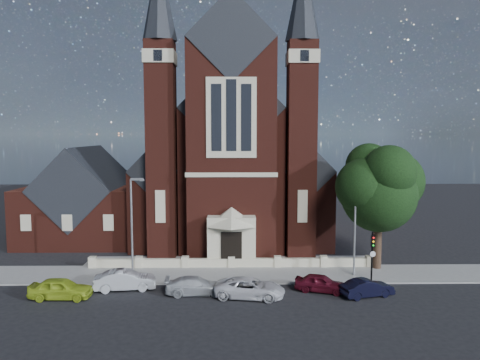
% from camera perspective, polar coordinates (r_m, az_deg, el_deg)
% --- Properties ---
extents(ground, '(120.00, 120.00, 0.00)m').
position_cam_1_polar(ground, '(49.45, -1.00, -7.92)').
color(ground, black).
rests_on(ground, ground).
extents(pavement_strip, '(60.00, 5.00, 0.12)m').
position_cam_1_polar(pavement_strip, '(39.32, -1.06, -11.50)').
color(pavement_strip, slate).
rests_on(pavement_strip, ground).
extents(forecourt_paving, '(26.00, 3.00, 0.14)m').
position_cam_1_polar(forecourt_paving, '(43.16, -1.03, -9.94)').
color(forecourt_paving, slate).
rests_on(forecourt_paving, ground).
extents(forecourt_wall, '(24.00, 0.40, 0.90)m').
position_cam_1_polar(forecourt_wall, '(41.24, -1.04, -10.69)').
color(forecourt_wall, '#B3AC8E').
rests_on(forecourt_wall, ground).
extents(church, '(20.01, 34.90, 29.20)m').
position_cam_1_polar(church, '(56.12, -0.98, 2.15)').
color(church, '#471A13').
rests_on(church, ground).
extents(parish_hall, '(12.00, 12.20, 10.24)m').
position_cam_1_polar(parish_hall, '(54.12, -18.21, -2.70)').
color(parish_hall, '#471A13').
rests_on(parish_hall, ground).
extents(street_tree, '(6.40, 6.60, 10.70)m').
position_cam_1_polar(street_tree, '(40.98, 16.84, -1.09)').
color(street_tree, black).
rests_on(street_tree, ground).
extents(street_lamp_left, '(1.16, 0.22, 8.09)m').
position_cam_1_polar(street_lamp_left, '(38.59, -12.95, -4.94)').
color(street_lamp_left, gray).
rests_on(street_lamp_left, ground).
extents(street_lamp_right, '(1.16, 0.22, 8.09)m').
position_cam_1_polar(street_lamp_right, '(39.00, 13.97, -4.86)').
color(street_lamp_right, gray).
rests_on(street_lamp_right, ground).
extents(traffic_signal, '(0.28, 0.42, 4.00)m').
position_cam_1_polar(traffic_signal, '(38.18, 15.84, -8.22)').
color(traffic_signal, black).
rests_on(traffic_signal, ground).
extents(car_lime_van, '(4.39, 1.83, 1.49)m').
position_cam_1_polar(car_lime_van, '(36.07, -21.01, -12.24)').
color(car_lime_van, '#9DB824').
rests_on(car_lime_van, ground).
extents(car_silver_a, '(4.69, 2.22, 1.49)m').
position_cam_1_polar(car_silver_a, '(36.59, -13.82, -11.77)').
color(car_silver_a, '#A8ABAF').
rests_on(car_silver_a, ground).
extents(car_silver_b, '(4.48, 2.00, 1.28)m').
position_cam_1_polar(car_silver_b, '(34.83, -5.42, -12.71)').
color(car_silver_b, '#A9ADB0').
rests_on(car_silver_b, ground).
extents(car_white_suv, '(5.29, 3.05, 1.39)m').
position_cam_1_polar(car_white_suv, '(34.05, 1.20, -13.02)').
color(car_white_suv, silver).
rests_on(car_white_suv, ground).
extents(car_dark_red, '(4.09, 2.66, 1.30)m').
position_cam_1_polar(car_dark_red, '(35.73, 9.82, -12.27)').
color(car_dark_red, '#4F0D1B').
rests_on(car_dark_red, ground).
extents(car_navy, '(4.07, 2.41, 1.27)m').
position_cam_1_polar(car_navy, '(35.40, 15.23, -12.59)').
color(car_navy, black).
rests_on(car_navy, ground).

